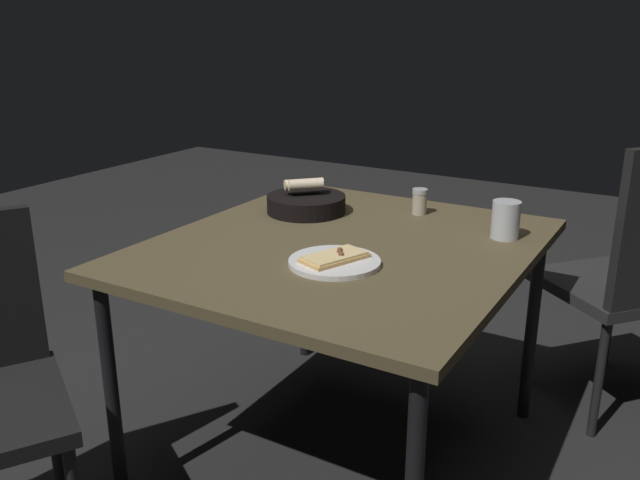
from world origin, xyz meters
TOP-DOWN VIEW (x-y plane):
  - ground at (0.00, 0.00)m, footprint 8.00×8.00m
  - dining_table at (0.00, 0.00)m, footprint 1.15×1.03m
  - pizza_plate at (0.17, 0.07)m, footprint 0.25×0.25m
  - bread_basket at (-0.22, -0.27)m, footprint 0.27×0.27m
  - beer_glass at (-0.28, 0.39)m, footprint 0.08×0.08m
  - pepper_shaker at (-0.40, 0.07)m, footprint 0.05×0.05m
  - chair_far at (-0.72, 0.73)m, footprint 0.62×0.62m

SIDE VIEW (x-z plane):
  - ground at x=0.00m, z-range 0.00..0.00m
  - chair_far at x=-0.72m, z-range 0.06..1.04m
  - dining_table at x=0.00m, z-range 0.30..1.02m
  - pizza_plate at x=0.17m, z-range 0.71..0.75m
  - bread_basket at x=-0.22m, z-range 0.70..0.81m
  - pepper_shaker at x=-0.40m, z-range 0.71..0.80m
  - beer_glass at x=-0.28m, z-range 0.71..0.83m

